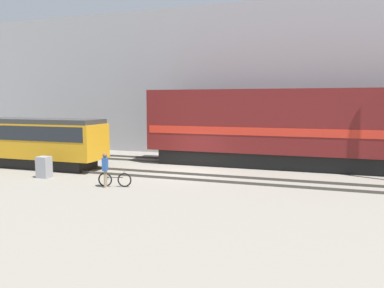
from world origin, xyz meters
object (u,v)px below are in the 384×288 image
Objects in this scene: streetcar at (16,139)px; person at (105,166)px; freight_locomotive at (292,127)px; bicycle at (115,180)px; signal_box at (44,167)px.

streetcar is 7.30× the size of person.
freight_locomotive reaches higher than streetcar.
freight_locomotive is 11.19× the size of bicycle.
signal_box is at bearing 171.29° from bicycle.
bicycle is at bearing -133.70° from freight_locomotive.
person reaches higher than signal_box.
signal_box is at bearing -30.54° from streetcar.
signal_box is (-13.01, -7.66, -2.05)m from freight_locomotive.
freight_locomotive is 15.66× the size of signal_box.
person is (8.96, -3.59, -0.76)m from streetcar.
freight_locomotive reaches higher than signal_box.
streetcar reaches higher than bicycle.
bicycle is (9.35, -3.35, -1.46)m from streetcar.
bicycle is (-8.04, -8.42, -2.28)m from freight_locomotive.
signal_box is (4.38, -2.59, -1.22)m from streetcar.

